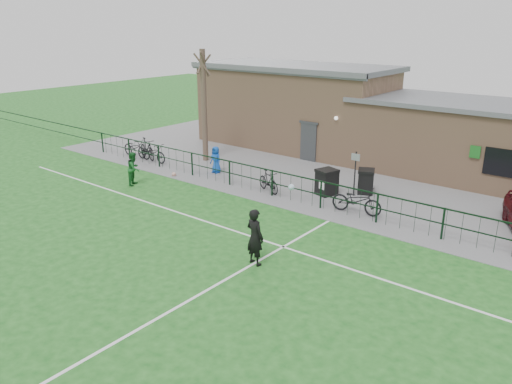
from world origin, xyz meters
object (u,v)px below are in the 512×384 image
Objects in this scene: sign_post at (355,174)px; bicycle_b at (147,149)px; bicycle_d at (269,181)px; spectator_child at (216,160)px; ball_ground at (174,174)px; outfield_player at (134,168)px; bare_tree at (204,107)px; wheelie_bin_right at (366,182)px; bicycle_e at (357,200)px; bicycle_a at (135,148)px; wheelie_bin_left at (327,183)px; bicycle_c at (153,153)px.

bicycle_b is at bearing -172.27° from sign_post.
bicycle_d is 4.02m from spectator_child.
spectator_child is at bearing 101.76° from bicycle_d.
ball_ground is at bearing -92.15° from bicycle_b.
spectator_child is at bearing -53.55° from outfield_player.
bare_tree is 4.38m from ball_ground.
bicycle_e is (0.88, -2.52, 0.04)m from wheelie_bin_right.
wheelie_bin_right is 13.45m from bicycle_a.
wheelie_bin_right reaches higher than ball_ground.
outfield_player reaches higher than bicycle_a.
bare_tree is at bearing -37.71° from bicycle_b.
wheelie_bin_left reaches higher than ball_ground.
spectator_child is 6.39× the size of ball_ground.
wheelie_bin_right is 12.49m from bicycle_b.
spectator_child is (-3.94, 0.75, 0.19)m from bicycle_d.
bicycle_e is at bearing -59.23° from sign_post.
bicycle_a reaches higher than ball_ground.
bicycle_b is 13.16m from bicycle_e.
wheelie_bin_left is at bearing -36.94° from bicycle_d.
bicycle_e is (14.12, -0.15, 0.03)m from bicycle_a.
bare_tree is 4.08m from bicycle_b.
bicycle_b reaches higher than bicycle_a.
spectator_child reaches higher than wheelie_bin_left.
bicycle_a is 9.75m from bicycle_d.
bicycle_d is (6.06, -2.18, -2.49)m from bare_tree.
bicycle_b is at bearing -157.65° from wheelie_bin_left.
bicycle_c is 1.43× the size of spectator_child.
bicycle_a is at bearing -152.00° from bare_tree.
wheelie_bin_left is 7.79m from ball_ground.
bicycle_b reaches higher than wheelie_bin_right.
sign_post is at bearing -135.04° from wheelie_bin_right.
bare_tree is at bearing 105.38° from ball_ground.
sign_post is at bearing -80.40° from bicycle_a.
wheelie_bin_left is 1.79m from wheelie_bin_right.
sign_post is at bearing 49.00° from wheelie_bin_left.
ball_ground is at bearing 123.41° from bicycle_d.
bicycle_b is (0.96, 0.09, 0.07)m from bicycle_a.
bicycle_b reaches higher than bicycle_d.
bare_tree reaches higher than outfield_player.
wheelie_bin_right reaches higher than bicycle_d.
outfield_player is at bearing -133.83° from wheelie_bin_left.
sign_post is at bearing -36.50° from bicycle_d.
ball_ground is (3.59, -1.31, -0.50)m from bicycle_b.
sign_post is at bearing -64.43° from bicycle_b.
bare_tree reaches higher than bicycle_b.
bicycle_b is (-12.28, -2.28, 0.08)m from wheelie_bin_right.
bicycle_a is (-3.68, -1.96, -2.47)m from bare_tree.
wheelie_bin_right is 0.52× the size of bicycle_a.
bicycle_b reaches higher than wheelie_bin_left.
wheelie_bin_left is 0.68× the size of outfield_player.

